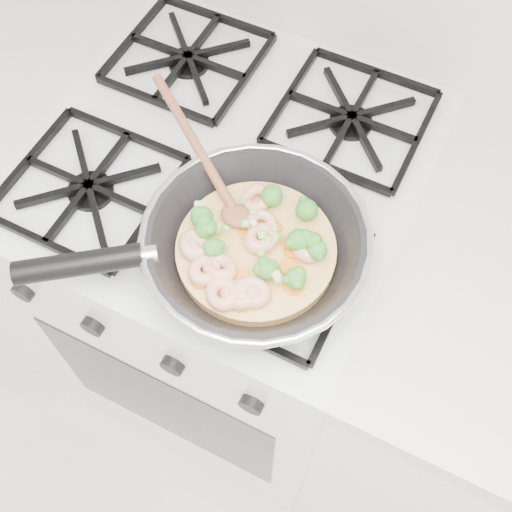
% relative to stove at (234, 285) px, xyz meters
% --- Properties ---
extents(stove, '(0.60, 0.60, 0.92)m').
position_rel_stove_xyz_m(stove, '(0.00, 0.00, 0.00)').
color(stove, silver).
rests_on(stove, ground).
extents(skillet, '(0.42, 0.37, 0.10)m').
position_rel_stove_xyz_m(skillet, '(0.13, -0.15, 0.50)').
color(skillet, black).
rests_on(skillet, stove).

